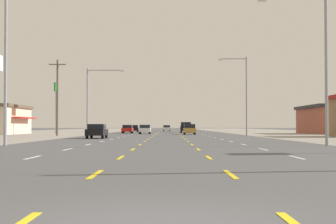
% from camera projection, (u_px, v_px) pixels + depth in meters
% --- Properties ---
extents(ground_plane, '(572.00, 572.00, 0.00)m').
position_uv_depth(ground_plane, '(165.00, 135.00, 72.99)').
color(ground_plane, '#4C4C4F').
extents(lane_markings, '(10.64, 227.60, 0.01)m').
position_uv_depth(lane_markings, '(165.00, 132.00, 111.48)').
color(lane_markings, white).
rests_on(lane_markings, ground).
extents(sedan_far_left_nearest, '(1.80, 4.50, 1.46)m').
position_uv_depth(sedan_far_left_nearest, '(95.00, 131.00, 54.93)').
color(sedan_far_left_nearest, black).
rests_on(sedan_far_left_nearest, ground).
extents(hatchback_inner_right_near, '(1.72, 3.90, 1.54)m').
position_uv_depth(hatchback_inner_right_near, '(187.00, 129.00, 80.10)').
color(hatchback_inner_right_near, '#B28C33').
rests_on(hatchback_inner_right_near, ground).
extents(sedan_inner_left_mid, '(1.80, 4.50, 1.46)m').
position_uv_depth(sedan_inner_left_mid, '(143.00, 129.00, 87.24)').
color(sedan_inner_left_mid, white).
rests_on(sedan_inner_left_mid, ground).
extents(sedan_far_left_midfar, '(1.80, 4.50, 1.46)m').
position_uv_depth(sedan_far_left_midfar, '(125.00, 129.00, 94.41)').
color(sedan_far_left_midfar, red).
rests_on(sedan_far_left_midfar, ground).
extents(suv_inner_right_far, '(1.98, 4.90, 1.98)m').
position_uv_depth(suv_inner_right_far, '(184.00, 127.00, 100.77)').
color(suv_inner_right_far, black).
rests_on(suv_inner_right_far, ground).
extents(sedan_far_left_farther, '(1.80, 4.50, 1.46)m').
position_uv_depth(sedan_far_left_farther, '(132.00, 129.00, 110.99)').
color(sedan_far_left_farther, black).
rests_on(sedan_far_left_farther, ground).
extents(sedan_center_turn_farthest, '(1.80, 4.50, 1.46)m').
position_uv_depth(sedan_center_turn_farthest, '(165.00, 128.00, 131.46)').
color(sedan_center_turn_farthest, silver).
rests_on(sedan_center_turn_farthest, ground).
extents(pole_sign_left_row_2, '(0.24, 2.22, 7.89)m').
position_uv_depth(pole_sign_left_row_2, '(54.00, 95.00, 83.14)').
color(pole_sign_left_row_2, gray).
rests_on(pole_sign_left_row_2, ground).
extents(streetlight_left_row_0, '(4.28, 0.26, 10.81)m').
position_uv_depth(streetlight_left_row_0, '(10.00, 48.00, 34.26)').
color(streetlight_left_row_0, gray).
rests_on(streetlight_left_row_0, ground).
extents(streetlight_right_row_0, '(4.41, 0.26, 9.63)m').
position_uv_depth(streetlight_right_row_0, '(317.00, 57.00, 34.33)').
color(streetlight_right_row_0, gray).
rests_on(streetlight_right_row_0, ground).
extents(streetlight_left_row_1, '(4.85, 0.26, 8.64)m').
position_uv_depth(streetlight_left_row_1, '(90.00, 95.00, 69.03)').
color(streetlight_left_row_1, gray).
rests_on(streetlight_left_row_1, ground).
extents(streetlight_right_row_1, '(3.67, 0.26, 10.10)m').
position_uv_depth(streetlight_right_row_1, '(242.00, 91.00, 69.12)').
color(streetlight_right_row_1, gray).
rests_on(streetlight_right_row_1, ground).
extents(utility_pole_left_row_1, '(2.20, 0.26, 9.73)m').
position_uv_depth(utility_pole_left_row_1, '(55.00, 96.00, 69.04)').
color(utility_pole_left_row_1, brown).
rests_on(utility_pole_left_row_1, ground).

